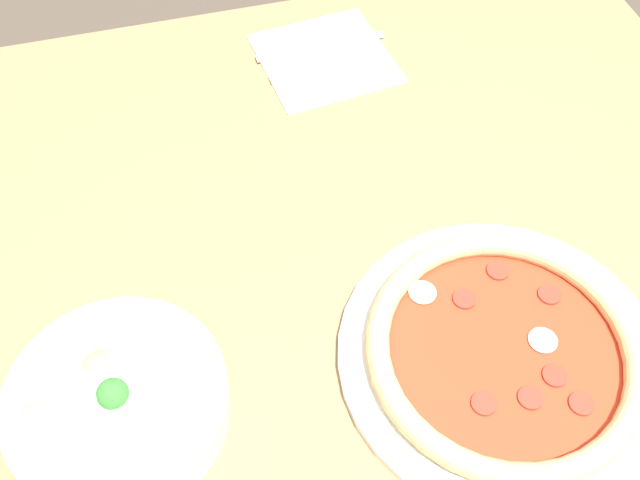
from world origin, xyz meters
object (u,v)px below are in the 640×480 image
(pizza, at_px, (503,352))
(fork, at_px, (331,68))
(bowl, at_px, (118,401))
(knife, at_px, (326,46))

(pizza, relative_size, fork, 1.95)
(fork, bearing_deg, pizza, 93.95)
(bowl, xyz_separation_m, knife, (0.51, -0.36, -0.02))
(fork, distance_m, knife, 0.05)
(pizza, relative_size, knife, 1.76)
(bowl, relative_size, fork, 1.24)
(fork, bearing_deg, knife, -99.17)
(pizza, height_order, bowl, bowl)
(knife, bearing_deg, bowl, 53.25)
(bowl, bearing_deg, pizza, -96.41)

